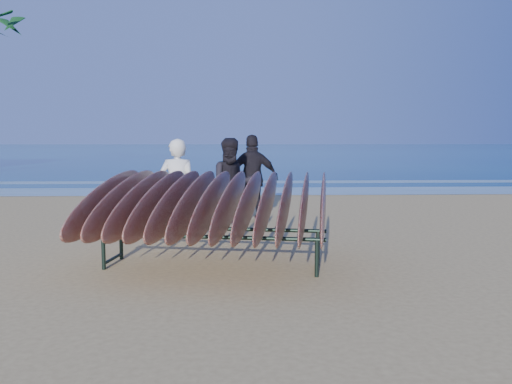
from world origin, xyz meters
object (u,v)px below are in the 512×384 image
at_px(surfboard_rack, 212,204).
at_px(person_dark_b, 253,178).
at_px(person_dark_a, 232,184).
at_px(person_white, 178,190).

height_order(surfboard_rack, person_dark_b, person_dark_b).
xyz_separation_m(person_dark_a, person_dark_b, (0.44, 1.15, 0.03)).
bearing_deg(person_dark_b, person_white, 53.22).
bearing_deg(person_white, person_dark_b, -122.83).
relative_size(person_white, person_dark_a, 1.00).
xyz_separation_m(person_white, person_dark_b, (1.41, 2.07, 0.04)).
height_order(person_dark_a, person_dark_b, person_dark_b).
xyz_separation_m(surfboard_rack, person_dark_b, (0.71, 4.16, 0.03)).
xyz_separation_m(surfboard_rack, person_dark_a, (0.27, 3.00, -0.00)).
relative_size(surfboard_rack, person_dark_b, 1.93).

